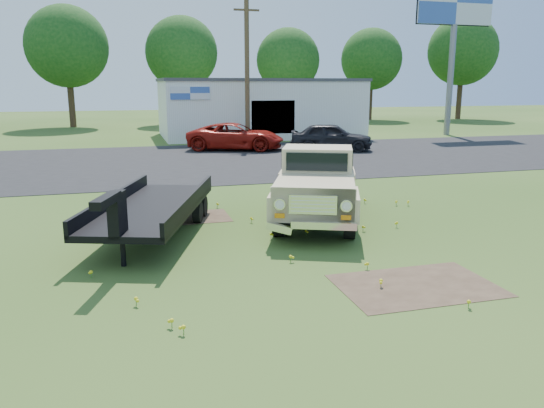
{
  "coord_description": "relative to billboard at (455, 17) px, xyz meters",
  "views": [
    {
      "loc": [
        -3.74,
        -11.44,
        3.78
      ],
      "look_at": [
        -0.26,
        1.0,
        0.84
      ],
      "focal_mm": 35.0,
      "sensor_mm": 36.0,
      "label": 1
    }
  ],
  "objects": [
    {
      "name": "billboard",
      "position": [
        0.0,
        0.0,
        0.0
      ],
      "size": [
        6.1,
        0.45,
        11.05
      ],
      "color": "slate",
      "rests_on": "ground"
    },
    {
      "name": "ground",
      "position": [
        -20.0,
        -24.04,
        -8.54
      ],
      "size": [
        140.0,
        140.0,
        0.0
      ],
      "primitive_type": "plane",
      "color": "#2B4917",
      "rests_on": "ground"
    },
    {
      "name": "dirt_patch_b",
      "position": [
        -22.0,
        -20.54,
        -8.54
      ],
      "size": [
        2.2,
        1.6,
        0.01
      ],
      "primitive_type": "cube",
      "color": "#453224",
      "rests_on": "ground"
    },
    {
      "name": "asphalt_lot",
      "position": [
        -20.0,
        -9.04,
        -8.54
      ],
      "size": [
        90.0,
        14.0,
        0.02
      ],
      "primitive_type": "cube",
      "color": "black",
      "rests_on": "ground"
    },
    {
      "name": "treeline_g",
      "position": [
        12.0,
        15.96,
        -1.29
      ],
      "size": [
        7.36,
        7.36,
        10.95
      ],
      "color": "#3C291B",
      "rests_on": "ground"
    },
    {
      "name": "treeline_f",
      "position": [
        2.0,
        17.46,
        -2.24
      ],
      "size": [
        6.4,
        6.4,
        9.52
      ],
      "color": "#3C291B",
      "rests_on": "ground"
    },
    {
      "name": "treeline_d",
      "position": [
        -18.0,
        16.46,
        -1.92
      ],
      "size": [
        6.72,
        6.72,
        10.0
      ],
      "color": "#3C291B",
      "rests_on": "ground"
    },
    {
      "name": "treeline_e",
      "position": [
        -8.0,
        14.96,
        -2.55
      ],
      "size": [
        6.08,
        6.08,
        9.04
      ],
      "color": "#3C291B",
      "rests_on": "ground"
    },
    {
      "name": "dark_sedan",
      "position": [
        -12.23,
        -7.02,
        -7.74
      ],
      "size": [
        5.03,
        3.4,
        1.59
      ],
      "primitive_type": "imported",
      "rotation": [
        0.0,
        0.0,
        1.21
      ],
      "color": "black",
      "rests_on": "ground"
    },
    {
      "name": "flatbed_trailer",
      "position": [
        -23.14,
        -22.13,
        -7.69
      ],
      "size": [
        3.94,
        6.52,
        1.69
      ],
      "primitive_type": null,
      "rotation": [
        0.0,
        0.0,
        -0.33
      ],
      "color": "black",
      "rests_on": "ground"
    },
    {
      "name": "dirt_patch_a",
      "position": [
        -18.5,
        -27.04,
        -8.54
      ],
      "size": [
        3.0,
        2.0,
        0.01
      ],
      "primitive_type": "cube",
      "color": "#453224",
      "rests_on": "ground"
    },
    {
      "name": "treeline_c",
      "position": [
        -28.0,
        15.46,
        -1.6
      ],
      "size": [
        7.04,
        7.04,
        10.47
      ],
      "color": "#3C291B",
      "rests_on": "ground"
    },
    {
      "name": "red_pickup",
      "position": [
        -17.44,
        -5.11,
        -7.76
      ],
      "size": [
        6.12,
        4.38,
        1.55
      ],
      "primitive_type": "imported",
      "rotation": [
        0.0,
        0.0,
        1.21
      ],
      "color": "maroon",
      "rests_on": "ground"
    },
    {
      "name": "vintage_pickup_truck",
      "position": [
        -18.58,
        -21.77,
        -7.49
      ],
      "size": [
        4.28,
        6.18,
        2.09
      ],
      "primitive_type": null,
      "rotation": [
        0.0,
        0.0,
        -0.39
      ],
      "color": "tan",
      "rests_on": "ground"
    },
    {
      "name": "commercial_building",
      "position": [
        -14.0,
        2.95,
        -6.44
      ],
      "size": [
        14.2,
        8.2,
        4.15
      ],
      "color": "silver",
      "rests_on": "ground"
    },
    {
      "name": "utility_pole_mid",
      "position": [
        -16.0,
        -2.04,
        -3.93
      ],
      "size": [
        1.6,
        0.3,
        9.0
      ],
      "color": "#4A3522",
      "rests_on": "ground"
    }
  ]
}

